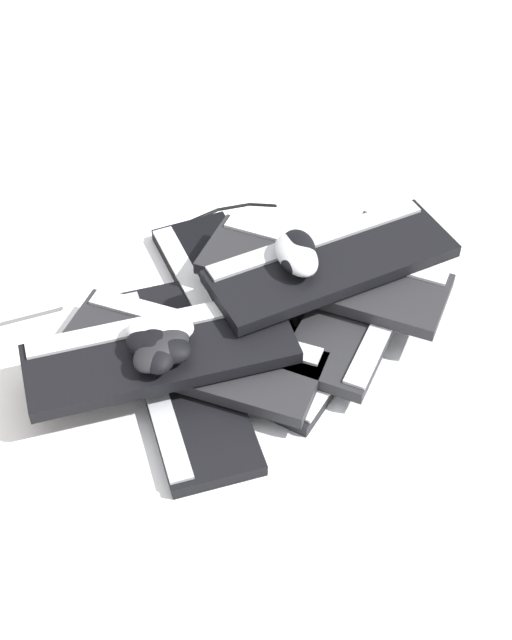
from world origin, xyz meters
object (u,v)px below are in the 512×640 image
at_px(mouse_4, 160,330).
at_px(keyboard_6, 160,352).
at_px(keyboard_5, 324,273).
at_px(keyboard_7, 331,262).
at_px(mouse_2, 156,348).
at_px(keyboard_1, 227,297).
at_px(keyboard_4, 191,353).
at_px(mouse_0, 260,291).
at_px(mouse_3, 159,346).
at_px(keyboard_0, 330,330).
at_px(mouse_1, 297,255).
at_px(mouse_6, 237,277).
at_px(mouse_5, 297,252).
at_px(keyboard_3, 364,299).
at_px(mouse_7, 161,349).
at_px(keyboard_2, 184,377).

bearing_deg(mouse_4, keyboard_6, -99.72).
relative_size(keyboard_5, keyboard_7, 1.04).
distance_m(keyboard_6, mouse_2, 0.04).
bearing_deg(keyboard_1, keyboard_4, -100.57).
height_order(keyboard_5, mouse_0, keyboard_5).
height_order(keyboard_6, mouse_3, mouse_3).
height_order(keyboard_0, keyboard_4, keyboard_4).
bearing_deg(mouse_1, keyboard_4, 106.04).
xyz_separation_m(keyboard_0, keyboard_5, (-0.02, 0.08, 0.06)).
relative_size(keyboard_6, mouse_2, 4.21).
relative_size(mouse_3, mouse_6, 1.00).
bearing_deg(mouse_5, keyboard_6, -53.01).
relative_size(keyboard_1, mouse_5, 4.14).
height_order(mouse_0, mouse_6, same).
xyz_separation_m(keyboard_5, mouse_2, (-0.25, -0.25, 0.04)).
relative_size(keyboard_4, keyboard_6, 1.00).
bearing_deg(mouse_0, mouse_4, 127.27).
bearing_deg(keyboard_0, mouse_2, -147.94).
xyz_separation_m(keyboard_5, mouse_6, (-0.16, -0.01, -0.02)).
distance_m(keyboard_1, mouse_2, 0.26).
distance_m(mouse_2, mouse_6, 0.27).
distance_m(keyboard_3, keyboard_4, 0.33).
bearing_deg(mouse_2, keyboard_3, 105.95).
distance_m(keyboard_0, mouse_6, 0.19).
distance_m(keyboard_5, mouse_7, 0.35).
distance_m(keyboard_2, keyboard_4, 0.04).
xyz_separation_m(mouse_4, mouse_6, (0.09, 0.20, -0.06)).
bearing_deg(mouse_5, mouse_0, -86.50).
bearing_deg(keyboard_4, mouse_7, -121.24).
bearing_deg(keyboard_6, mouse_6, 66.93).
bearing_deg(keyboard_1, keyboard_6, -110.69).
bearing_deg(keyboard_2, keyboard_5, 46.46).
distance_m(mouse_1, mouse_2, 0.30).
xyz_separation_m(keyboard_1, mouse_3, (-0.07, -0.22, 0.10)).
height_order(keyboard_1, keyboard_5, keyboard_5).
distance_m(mouse_2, mouse_4, 0.04).
distance_m(mouse_6, mouse_7, 0.26).
distance_m(keyboard_4, mouse_7, 0.09).
bearing_deg(mouse_4, mouse_1, 29.55).
height_order(mouse_0, mouse_1, mouse_1).
relative_size(keyboard_1, mouse_3, 4.14).
xyz_separation_m(keyboard_3, mouse_0, (-0.18, -0.01, 0.01)).
bearing_deg(keyboard_6, keyboard_0, 28.30).
xyz_separation_m(mouse_0, mouse_4, (-0.14, -0.17, 0.06)).
height_order(keyboard_1, mouse_4, mouse_4).
height_order(mouse_1, mouse_4, mouse_1).
bearing_deg(mouse_0, mouse_2, 133.28).
height_order(keyboard_1, mouse_1, mouse_1).
bearing_deg(keyboard_3, keyboard_5, 161.39).
bearing_deg(mouse_6, mouse_1, 159.27).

